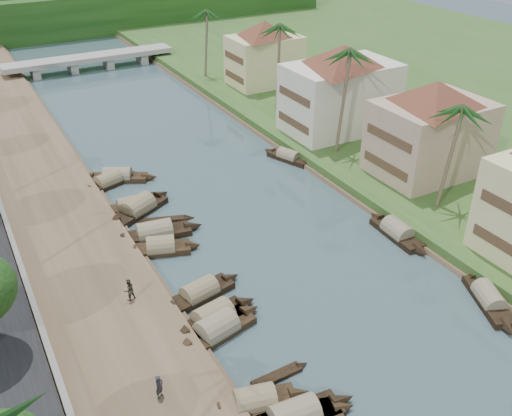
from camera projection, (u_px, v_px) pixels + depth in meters
ground at (352, 318)px, 41.67m from camera, size 220.00×220.00×0.00m
left_bank at (66, 241)px, 49.90m from camera, size 10.00×180.00×0.80m
right_bank at (379, 157)px, 64.49m from camera, size 16.00×180.00×1.20m
retaining_wall at (13, 245)px, 47.66m from camera, size 0.40×180.00×1.10m
treeline at (52, 15)px, 115.41m from camera, size 120.00×14.00×8.00m
bridge at (90, 59)px, 95.34m from camera, size 28.00×4.00×2.40m
building_mid at (431, 127)px, 57.60m from camera, size 14.11×14.11×9.70m
building_far at (341, 88)px, 67.66m from camera, size 15.59×15.59×10.20m
building_distant at (265, 52)px, 83.48m from camera, size 12.62×12.62×9.20m
sampan_2 at (298, 416)px, 33.57m from camera, size 7.51×3.31×1.98m
sampan_4 at (255, 402)px, 34.45m from camera, size 7.42×3.27×2.09m
sampan_5 at (214, 319)px, 40.94m from camera, size 8.03×3.43×2.46m
sampan_6 at (217, 330)px, 40.00m from camera, size 8.28×3.67×2.39m
sampan_7 at (200, 293)px, 43.53m from camera, size 8.02×3.20×2.11m
sampan_8 at (161, 248)px, 48.89m from camera, size 7.15×3.84×2.18m
sampan_9 at (155, 233)px, 50.95m from camera, size 9.16×3.01×2.27m
sampan_10 at (130, 206)px, 55.17m from camera, size 6.71×1.78×1.89m
sampan_11 at (138, 209)px, 54.66m from camera, size 8.75×5.90×2.51m
sampan_12 at (118, 177)px, 60.62m from camera, size 8.31×5.43×2.07m
sampan_13 at (108, 182)px, 59.52m from camera, size 7.47×3.74×2.04m
sampan_14 at (488, 299)px, 42.92m from camera, size 4.57×8.02×1.99m
sampan_15 at (397, 232)px, 51.04m from camera, size 2.11×8.15×2.17m
sampan_16 at (288, 157)px, 64.91m from camera, size 3.85×7.26×1.83m
canoe_1 at (277, 377)px, 36.65m from camera, size 4.86×0.93×0.78m
canoe_2 at (166, 220)px, 53.52m from camera, size 5.45×2.55×0.80m
palm_1 at (456, 112)px, 49.07m from camera, size 3.20×3.20×11.06m
palm_2 at (345, 54)px, 59.00m from camera, size 3.20×3.20×12.77m
palm_3 at (279, 28)px, 70.95m from camera, size 3.20×3.20×12.42m
palm_7 at (204, 13)px, 84.54m from camera, size 3.20×3.20×11.19m
tree_6 at (358, 75)px, 72.12m from camera, size 4.22×4.22×7.01m
person_near at (159, 387)px, 33.94m from camera, size 0.73×0.68×1.67m
person_far at (129, 290)px, 41.85m from camera, size 1.01×0.87×1.79m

